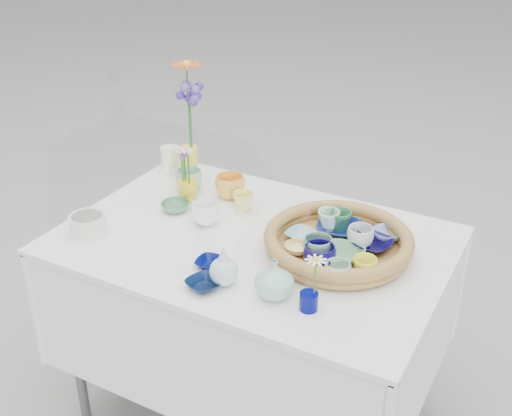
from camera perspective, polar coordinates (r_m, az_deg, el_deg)
The scene contains 34 objects.
ground at distance 2.60m, azimuth -0.22°, elevation -17.41°, with size 80.00×80.00×0.00m, color gray.
display_table at distance 2.60m, azimuth -0.22°, elevation -17.41°, with size 1.26×0.86×0.77m, color white, non-canonical shape.
wicker_tray at distance 2.05m, azimuth 7.32°, elevation -3.06°, with size 0.47×0.47×0.08m, color brown, non-canonical shape.
tray_ceramic_0 at distance 2.13m, azimuth 7.40°, elevation -1.82°, with size 0.14×0.14×0.04m, color navy.
tray_ceramic_1 at distance 2.06m, azimuth 10.29°, elevation -3.19°, with size 0.12×0.12×0.03m, color #0A0534.
tray_ceramic_2 at distance 1.91m, azimuth 9.61°, elevation -5.28°, with size 0.07×0.07×0.07m, color yellow.
tray_ceramic_3 at distance 2.00m, azimuth 7.82°, elevation -4.05°, with size 0.13×0.13×0.03m, color #508D5B.
tray_ceramic_4 at distance 1.97m, azimuth 5.51°, elevation -3.62°, with size 0.09×0.09×0.07m, color #73A586.
tray_ceramic_5 at distance 2.09m, azimuth 4.03°, elevation -2.42°, with size 0.10×0.10×0.02m, color #84C3C0.
tray_ceramic_6 at distance 2.14m, azimuth 6.47°, elevation -1.08°, with size 0.07×0.07×0.07m, color silver.
tray_ceramic_7 at distance 2.06m, azimuth 9.25°, elevation -2.54°, with size 0.09×0.09×0.07m, color silver.
tray_ceramic_8 at distance 2.13m, azimuth 11.61°, elevation -2.31°, with size 0.10×0.10×0.03m, color #8CB8F4.
tray_ceramic_9 at distance 1.93m, azimuth 5.65°, elevation -4.37°, with size 0.10×0.10×0.08m, color #0E0554.
tray_ceramic_10 at distance 2.02m, azimuth 3.72°, elevation -3.61°, with size 0.08×0.08×0.03m, color #FFD97E.
tray_ceramic_11 at distance 1.88m, azimuth 7.25°, elevation -5.70°, with size 0.08×0.08×0.06m, color #9ED2B9.
tray_ceramic_12 at distance 2.14m, azimuth 7.48°, elevation -1.12°, with size 0.07×0.07×0.07m, color #2D7448.
loose_ceramic_0 at distance 2.38m, azimuth -2.33°, elevation 1.91°, with size 0.11×0.11×0.09m, color #FAAA3E.
loose_ceramic_1 at distance 2.29m, azimuth -1.16°, elevation 0.58°, with size 0.07×0.07×0.07m, color #F2E874.
loose_ceramic_2 at distance 2.31m, azimuth -7.20°, elevation 0.12°, with size 0.10×0.10×0.03m, color #488355.
loose_ceramic_3 at distance 2.20m, azimuth -4.52°, elevation -0.48°, with size 0.10×0.10×0.08m, color white.
loose_ceramic_4 at distance 1.98m, azimuth -4.08°, elevation -4.90°, with size 0.09×0.09×0.02m, color #000950.
loose_ceramic_5 at distance 2.45m, azimuth -5.99°, elevation 2.51°, with size 0.10×0.10×0.08m, color #9AC4AF.
loose_ceramic_6 at distance 1.89m, azimuth -4.64°, elevation -6.75°, with size 0.10×0.10×0.02m, color #041232.
fluted_bowl at distance 2.22m, azimuth -14.70°, elevation -1.41°, with size 0.12×0.12×0.06m, color silver, non-canonical shape.
bud_vase_paleblue at distance 1.87m, azimuth -2.88°, elevation -5.07°, with size 0.09×0.09×0.13m, color silver, non-canonical shape.
bud_vase_seafoam at distance 1.82m, azimuth 1.62°, elevation -6.29°, with size 0.11×0.11×0.12m, color #93C9BA.
bud_vase_cobalt at distance 1.79m, azimuth 4.71°, elevation -8.26°, with size 0.05×0.05×0.05m, color #00055A.
single_daisy at distance 1.75m, azimuth 5.27°, elevation -6.10°, with size 0.07×0.07×0.13m, color white, non-canonical shape.
tall_vase_yellow at distance 2.52m, azimuth -5.96°, elevation 3.98°, with size 0.07×0.07×0.13m, color yellow.
gerbera at distance 2.44m, azimuth -6.01°, elevation 8.92°, with size 0.13×0.13×0.34m, color #D85825, non-canonical shape.
hydrangea at distance 2.46m, azimuth -5.82°, elevation 7.77°, with size 0.09×0.09×0.30m, color #412B95, non-canonical shape.
white_pitcher at distance 2.61m, azimuth -7.62°, elevation 4.30°, with size 0.11×0.08×0.10m, color white, non-canonical shape.
daisy_cup at distance 2.37m, azimuth -6.12°, elevation 1.54°, with size 0.07×0.07×0.08m, color yellow.
daisy_posy at distance 2.33m, azimuth -6.14°, elevation 3.85°, with size 0.08×0.08×0.13m, color white, non-canonical shape.
Camera 1 is at (0.89, -1.60, 1.84)m, focal length 45.00 mm.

